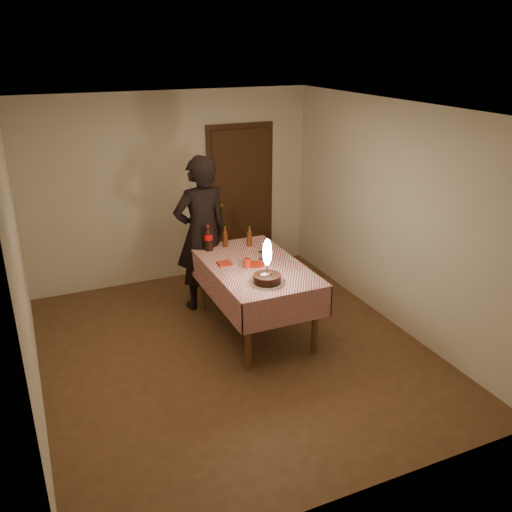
# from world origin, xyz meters

# --- Properties ---
(ground) EXTENTS (4.00, 4.50, 0.01)m
(ground) POSITION_xyz_m (0.00, 0.00, 0.00)
(ground) COLOR brown
(ground) RESTS_ON ground
(room_shell) EXTENTS (4.04, 4.54, 2.62)m
(room_shell) POSITION_xyz_m (0.03, 0.08, 1.65)
(room_shell) COLOR beige
(room_shell) RESTS_ON ground
(dining_table) EXTENTS (1.02, 1.72, 0.83)m
(dining_table) POSITION_xyz_m (0.40, 0.36, 0.72)
(dining_table) COLOR brown
(dining_table) RESTS_ON ground
(birthday_cake) EXTENTS (0.36, 0.36, 0.49)m
(birthday_cake) POSITION_xyz_m (0.32, -0.15, 0.94)
(birthday_cake) COLOR white
(birthday_cake) RESTS_ON dining_table
(red_plate) EXTENTS (0.22, 0.22, 0.01)m
(red_plate) POSITION_xyz_m (0.40, 0.35, 0.83)
(red_plate) COLOR #B9260C
(red_plate) RESTS_ON dining_table
(red_cup) EXTENTS (0.08, 0.08, 0.10)m
(red_cup) POSITION_xyz_m (0.29, 0.32, 0.88)
(red_cup) COLOR #AC270B
(red_cup) RESTS_ON dining_table
(clear_cup) EXTENTS (0.07, 0.07, 0.09)m
(clear_cup) POSITION_xyz_m (0.54, 0.47, 0.88)
(clear_cup) COLOR silver
(clear_cup) RESTS_ON dining_table
(napkin_stack) EXTENTS (0.15, 0.15, 0.02)m
(napkin_stack) POSITION_xyz_m (0.09, 0.50, 0.84)
(napkin_stack) COLOR #B42914
(napkin_stack) RESTS_ON dining_table
(cola_bottle) EXTENTS (0.10, 0.10, 0.32)m
(cola_bottle) POSITION_xyz_m (0.07, 0.99, 0.98)
(cola_bottle) COLOR black
(cola_bottle) RESTS_ON dining_table
(amber_bottle_left) EXTENTS (0.06, 0.06, 0.25)m
(amber_bottle_left) POSITION_xyz_m (0.30, 1.03, 0.95)
(amber_bottle_left) COLOR #54250E
(amber_bottle_left) RESTS_ON dining_table
(amber_bottle_right) EXTENTS (0.06, 0.06, 0.25)m
(amber_bottle_right) POSITION_xyz_m (0.58, 0.92, 0.95)
(amber_bottle_right) COLOR #54250E
(amber_bottle_right) RESTS_ON dining_table
(photographer) EXTENTS (0.77, 0.56, 1.95)m
(photographer) POSITION_xyz_m (0.06, 1.20, 0.98)
(photographer) COLOR black
(photographer) RESTS_ON ground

